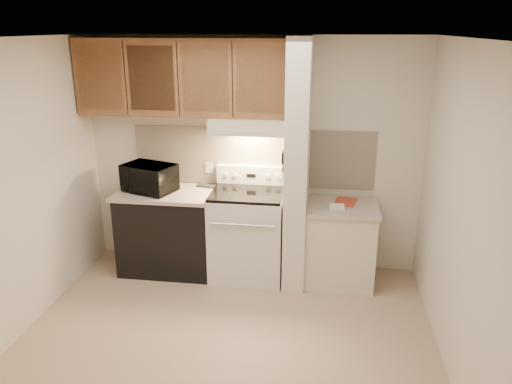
# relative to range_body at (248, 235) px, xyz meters

# --- Properties ---
(floor) EXTENTS (3.60, 3.60, 0.00)m
(floor) POSITION_rel_range_body_xyz_m (0.00, -1.16, -0.46)
(floor) COLOR tan
(floor) RESTS_ON ground
(ceiling) EXTENTS (3.60, 3.60, 0.00)m
(ceiling) POSITION_rel_range_body_xyz_m (0.00, -1.16, 2.04)
(ceiling) COLOR white
(ceiling) RESTS_ON wall_back
(wall_back) EXTENTS (3.60, 2.50, 0.02)m
(wall_back) POSITION_rel_range_body_xyz_m (0.00, 0.34, 0.79)
(wall_back) COLOR beige
(wall_back) RESTS_ON floor
(wall_left) EXTENTS (0.02, 3.00, 2.50)m
(wall_left) POSITION_rel_range_body_xyz_m (-1.80, -1.16, 0.79)
(wall_left) COLOR beige
(wall_left) RESTS_ON floor
(wall_right) EXTENTS (0.02, 3.00, 2.50)m
(wall_right) POSITION_rel_range_body_xyz_m (1.80, -1.16, 0.79)
(wall_right) COLOR beige
(wall_right) RESTS_ON floor
(backsplash) EXTENTS (2.60, 0.02, 0.63)m
(backsplash) POSITION_rel_range_body_xyz_m (0.00, 0.33, 0.78)
(backsplash) COLOR #FFECCA
(backsplash) RESTS_ON wall_back
(range_body) EXTENTS (0.76, 0.65, 0.92)m
(range_body) POSITION_rel_range_body_xyz_m (0.00, 0.00, 0.00)
(range_body) COLOR silver
(range_body) RESTS_ON floor
(oven_window) EXTENTS (0.50, 0.01, 0.30)m
(oven_window) POSITION_rel_range_body_xyz_m (0.00, -0.32, 0.04)
(oven_window) COLOR black
(oven_window) RESTS_ON range_body
(oven_handle) EXTENTS (0.65, 0.02, 0.02)m
(oven_handle) POSITION_rel_range_body_xyz_m (0.00, -0.35, 0.26)
(oven_handle) COLOR silver
(oven_handle) RESTS_ON range_body
(cooktop) EXTENTS (0.74, 0.64, 0.03)m
(cooktop) POSITION_rel_range_body_xyz_m (0.00, 0.00, 0.48)
(cooktop) COLOR black
(cooktop) RESTS_ON range_body
(range_backguard) EXTENTS (0.76, 0.08, 0.20)m
(range_backguard) POSITION_rel_range_body_xyz_m (0.00, 0.28, 0.59)
(range_backguard) COLOR silver
(range_backguard) RESTS_ON range_body
(range_display) EXTENTS (0.10, 0.01, 0.04)m
(range_display) POSITION_rel_range_body_xyz_m (0.00, 0.24, 0.59)
(range_display) COLOR black
(range_display) RESTS_ON range_backguard
(range_knob_left_outer) EXTENTS (0.05, 0.02, 0.05)m
(range_knob_left_outer) POSITION_rel_range_body_xyz_m (-0.28, 0.24, 0.59)
(range_knob_left_outer) COLOR silver
(range_knob_left_outer) RESTS_ON range_backguard
(range_knob_left_inner) EXTENTS (0.05, 0.02, 0.05)m
(range_knob_left_inner) POSITION_rel_range_body_xyz_m (-0.18, 0.24, 0.59)
(range_knob_left_inner) COLOR silver
(range_knob_left_inner) RESTS_ON range_backguard
(range_knob_right_inner) EXTENTS (0.05, 0.02, 0.05)m
(range_knob_right_inner) POSITION_rel_range_body_xyz_m (0.18, 0.24, 0.59)
(range_knob_right_inner) COLOR silver
(range_knob_right_inner) RESTS_ON range_backguard
(range_knob_right_outer) EXTENTS (0.05, 0.02, 0.05)m
(range_knob_right_outer) POSITION_rel_range_body_xyz_m (0.28, 0.24, 0.59)
(range_knob_right_outer) COLOR silver
(range_knob_right_outer) RESTS_ON range_backguard
(dishwasher_front) EXTENTS (1.00, 0.63, 0.87)m
(dishwasher_front) POSITION_rel_range_body_xyz_m (-0.88, 0.01, -0.03)
(dishwasher_front) COLOR black
(dishwasher_front) RESTS_ON floor
(left_countertop) EXTENTS (1.04, 0.67, 0.04)m
(left_countertop) POSITION_rel_range_body_xyz_m (-0.88, 0.01, 0.43)
(left_countertop) COLOR #BAA996
(left_countertop) RESTS_ON dishwasher_front
(spoon_rest) EXTENTS (0.25, 0.12, 0.02)m
(spoon_rest) POSITION_rel_range_body_xyz_m (-0.48, 0.21, 0.46)
(spoon_rest) COLOR black
(spoon_rest) RESTS_ON left_countertop
(teal_jar) EXTENTS (0.11, 0.11, 0.10)m
(teal_jar) POSITION_rel_range_body_xyz_m (-1.23, 0.23, 0.50)
(teal_jar) COLOR #1F5B5D
(teal_jar) RESTS_ON left_countertop
(outlet) EXTENTS (0.08, 0.01, 0.12)m
(outlet) POSITION_rel_range_body_xyz_m (-0.48, 0.32, 0.64)
(outlet) COLOR beige
(outlet) RESTS_ON backsplash
(microwave) EXTENTS (0.62, 0.51, 0.29)m
(microwave) POSITION_rel_range_body_xyz_m (-1.05, -0.01, 0.60)
(microwave) COLOR black
(microwave) RESTS_ON left_countertop
(partition_pillar) EXTENTS (0.22, 0.70, 2.50)m
(partition_pillar) POSITION_rel_range_body_xyz_m (0.51, -0.01, 0.79)
(partition_pillar) COLOR silver
(partition_pillar) RESTS_ON floor
(pillar_trim) EXTENTS (0.01, 0.70, 0.04)m
(pillar_trim) POSITION_rel_range_body_xyz_m (0.39, -0.01, 0.84)
(pillar_trim) COLOR brown
(pillar_trim) RESTS_ON partition_pillar
(knife_strip) EXTENTS (0.02, 0.42, 0.04)m
(knife_strip) POSITION_rel_range_body_xyz_m (0.39, -0.06, 0.86)
(knife_strip) COLOR black
(knife_strip) RESTS_ON partition_pillar
(knife_blade_a) EXTENTS (0.01, 0.03, 0.16)m
(knife_blade_a) POSITION_rel_range_body_xyz_m (0.38, -0.23, 0.76)
(knife_blade_a) COLOR silver
(knife_blade_a) RESTS_ON knife_strip
(knife_handle_a) EXTENTS (0.02, 0.02, 0.10)m
(knife_handle_a) POSITION_rel_range_body_xyz_m (0.38, -0.21, 0.91)
(knife_handle_a) COLOR black
(knife_handle_a) RESTS_ON knife_strip
(knife_blade_b) EXTENTS (0.01, 0.04, 0.18)m
(knife_blade_b) POSITION_rel_range_body_xyz_m (0.38, -0.12, 0.75)
(knife_blade_b) COLOR silver
(knife_blade_b) RESTS_ON knife_strip
(knife_handle_b) EXTENTS (0.02, 0.02, 0.10)m
(knife_handle_b) POSITION_rel_range_body_xyz_m (0.38, -0.14, 0.91)
(knife_handle_b) COLOR black
(knife_handle_b) RESTS_ON knife_strip
(knife_blade_c) EXTENTS (0.01, 0.04, 0.20)m
(knife_blade_c) POSITION_rel_range_body_xyz_m (0.38, -0.05, 0.74)
(knife_blade_c) COLOR silver
(knife_blade_c) RESTS_ON knife_strip
(knife_handle_c) EXTENTS (0.02, 0.02, 0.10)m
(knife_handle_c) POSITION_rel_range_body_xyz_m (0.38, -0.06, 0.91)
(knife_handle_c) COLOR black
(knife_handle_c) RESTS_ON knife_strip
(knife_blade_d) EXTENTS (0.01, 0.04, 0.16)m
(knife_blade_d) POSITION_rel_range_body_xyz_m (0.38, 0.02, 0.76)
(knife_blade_d) COLOR silver
(knife_blade_d) RESTS_ON knife_strip
(knife_handle_d) EXTENTS (0.02, 0.02, 0.10)m
(knife_handle_d) POSITION_rel_range_body_xyz_m (0.38, 0.02, 0.91)
(knife_handle_d) COLOR black
(knife_handle_d) RESTS_ON knife_strip
(knife_blade_e) EXTENTS (0.01, 0.04, 0.18)m
(knife_blade_e) POSITION_rel_range_body_xyz_m (0.38, 0.11, 0.75)
(knife_blade_e) COLOR silver
(knife_blade_e) RESTS_ON knife_strip
(knife_handle_e) EXTENTS (0.02, 0.02, 0.10)m
(knife_handle_e) POSITION_rel_range_body_xyz_m (0.38, 0.10, 0.91)
(knife_handle_e) COLOR black
(knife_handle_e) RESTS_ON knife_strip
(oven_mitt) EXTENTS (0.03, 0.09, 0.22)m
(oven_mitt) POSITION_rel_range_body_xyz_m (0.38, 0.17, 0.77)
(oven_mitt) COLOR gray
(oven_mitt) RESTS_ON partition_pillar
(right_cab_base) EXTENTS (0.70, 0.60, 0.81)m
(right_cab_base) POSITION_rel_range_body_xyz_m (0.97, -0.01, -0.06)
(right_cab_base) COLOR beige
(right_cab_base) RESTS_ON floor
(right_countertop) EXTENTS (0.74, 0.64, 0.04)m
(right_countertop) POSITION_rel_range_body_xyz_m (0.97, -0.01, 0.37)
(right_countertop) COLOR #BAA996
(right_countertop) RESTS_ON right_cab_base
(red_folder) EXTENTS (0.26, 0.32, 0.01)m
(red_folder) POSITION_rel_range_body_xyz_m (1.01, 0.09, 0.39)
(red_folder) COLOR #B7422B
(red_folder) RESTS_ON right_countertop
(white_box) EXTENTS (0.15, 0.10, 0.04)m
(white_box) POSITION_rel_range_body_xyz_m (0.92, -0.11, 0.41)
(white_box) COLOR white
(white_box) RESTS_ON right_countertop
(range_hood) EXTENTS (0.78, 0.44, 0.15)m
(range_hood) POSITION_rel_range_body_xyz_m (0.00, 0.12, 1.17)
(range_hood) COLOR beige
(range_hood) RESTS_ON upper_cabinets
(hood_lip) EXTENTS (0.78, 0.04, 0.06)m
(hood_lip) POSITION_rel_range_body_xyz_m (0.00, -0.08, 1.12)
(hood_lip) COLOR beige
(hood_lip) RESTS_ON range_hood
(upper_cabinets) EXTENTS (2.18, 0.33, 0.77)m
(upper_cabinets) POSITION_rel_range_body_xyz_m (-0.69, 0.17, 1.62)
(upper_cabinets) COLOR brown
(upper_cabinets) RESTS_ON wall_back
(cab_door_a) EXTENTS (0.46, 0.01, 0.63)m
(cab_door_a) POSITION_rel_range_body_xyz_m (-1.51, 0.01, 1.62)
(cab_door_a) COLOR brown
(cab_door_a) RESTS_ON upper_cabinets
(cab_gap_a) EXTENTS (0.01, 0.01, 0.73)m
(cab_gap_a) POSITION_rel_range_body_xyz_m (-1.23, 0.01, 1.62)
(cab_gap_a) COLOR black
(cab_gap_a) RESTS_ON upper_cabinets
(cab_door_b) EXTENTS (0.46, 0.01, 0.63)m
(cab_door_b) POSITION_rel_range_body_xyz_m (-0.96, 0.01, 1.62)
(cab_door_b) COLOR brown
(cab_door_b) RESTS_ON upper_cabinets
(cab_gap_b) EXTENTS (0.01, 0.01, 0.73)m
(cab_gap_b) POSITION_rel_range_body_xyz_m (-0.69, 0.01, 1.62)
(cab_gap_b) COLOR black
(cab_gap_b) RESTS_ON upper_cabinets
(cab_door_c) EXTENTS (0.46, 0.01, 0.63)m
(cab_door_c) POSITION_rel_range_body_xyz_m (-0.42, 0.01, 1.62)
(cab_door_c) COLOR brown
(cab_door_c) RESTS_ON upper_cabinets
(cab_gap_c) EXTENTS (0.01, 0.01, 0.73)m
(cab_gap_c) POSITION_rel_range_body_xyz_m (-0.14, 0.01, 1.62)
(cab_gap_c) COLOR black
(cab_gap_c) RESTS_ON upper_cabinets
(cab_door_d) EXTENTS (0.46, 0.01, 0.63)m
(cab_door_d) POSITION_rel_range_body_xyz_m (0.13, 0.01, 1.62)
(cab_door_d) COLOR brown
(cab_door_d) RESTS_ON upper_cabinets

